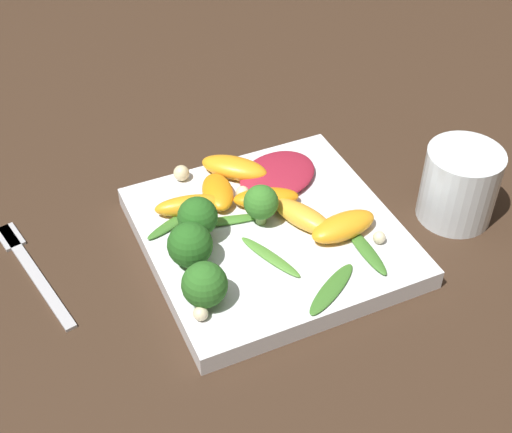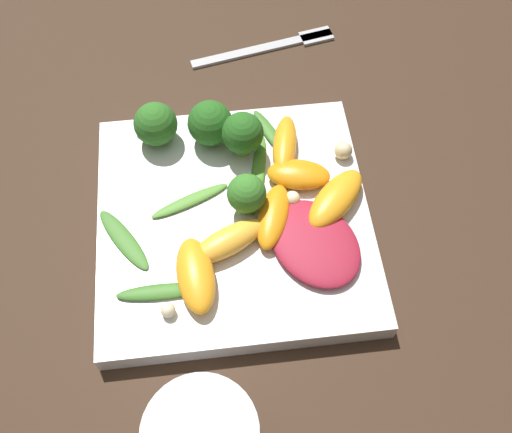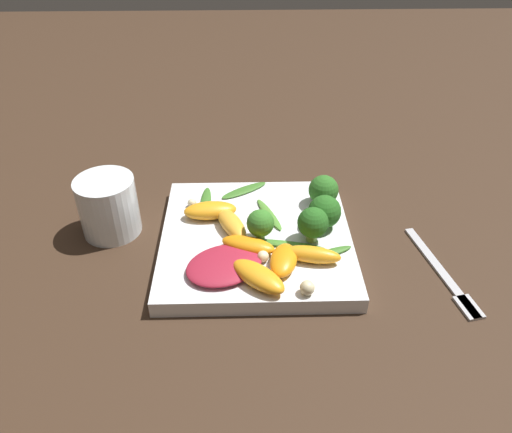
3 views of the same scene
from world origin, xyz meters
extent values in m
plane|color=#382619|center=(0.00, 0.00, 0.00)|extent=(2.40, 2.40, 0.00)
cube|color=white|center=(0.00, 0.00, 0.01)|extent=(0.25, 0.25, 0.02)
cylinder|color=white|center=(-0.20, 0.04, 0.04)|extent=(0.08, 0.08, 0.08)
cube|color=#B2B2B7|center=(0.23, -0.05, 0.00)|extent=(0.04, 0.17, 0.01)
cube|color=#B2B2B7|center=(0.24, -0.12, 0.00)|extent=(0.03, 0.04, 0.01)
ellipsoid|color=maroon|center=(-0.04, -0.07, 0.03)|extent=(0.12, 0.11, 0.01)
ellipsoid|color=orange|center=(0.03, -0.06, 0.03)|extent=(0.04, 0.06, 0.02)
ellipsoid|color=orange|center=(0.07, -0.06, 0.03)|extent=(0.07, 0.04, 0.02)
ellipsoid|color=#FCAD33|center=(-0.03, 0.01, 0.03)|extent=(0.05, 0.08, 0.02)
ellipsoid|color=orange|center=(-0.06, 0.04, 0.03)|extent=(0.07, 0.04, 0.02)
ellipsoid|color=orange|center=(0.00, -0.09, 0.03)|extent=(0.08, 0.07, 0.02)
ellipsoid|color=orange|center=(-0.01, -0.03, 0.03)|extent=(0.07, 0.05, 0.02)
cylinder|color=#84AD5B|center=(0.07, -0.02, 0.03)|extent=(0.01, 0.01, 0.02)
sphere|color=#26601E|center=(0.07, -0.02, 0.05)|extent=(0.04, 0.04, 0.04)
cylinder|color=#7A9E51|center=(0.09, 0.01, 0.03)|extent=(0.01, 0.01, 0.01)
sphere|color=#26601E|center=(0.09, 0.01, 0.05)|extent=(0.04, 0.04, 0.04)
cylinder|color=#84AD5B|center=(0.01, -0.01, 0.03)|extent=(0.01, 0.01, 0.02)
sphere|color=#387A28|center=(0.01, -0.01, 0.05)|extent=(0.04, 0.04, 0.04)
cylinder|color=#84AD5B|center=(0.10, 0.07, 0.03)|extent=(0.01, 0.01, 0.01)
sphere|color=#2D6B23|center=(0.10, 0.07, 0.05)|extent=(0.04, 0.04, 0.04)
ellipsoid|color=#3D7528|center=(0.09, -0.05, 0.02)|extent=(0.07, 0.04, 0.01)
ellipsoid|color=#518E33|center=(0.02, 0.04, 0.02)|extent=(0.04, 0.08, 0.00)
ellipsoid|color=#3D7528|center=(-0.02, 0.10, 0.02)|extent=(0.07, 0.05, 0.00)
ellipsoid|color=#3D7528|center=(-0.07, 0.07, 0.02)|extent=(0.02, 0.08, 0.01)
ellipsoid|color=#47842D|center=(0.04, -0.03, 0.02)|extent=(0.09, 0.03, 0.00)
sphere|color=beige|center=(-0.09, 0.06, 0.03)|extent=(0.01, 0.01, 0.01)
sphere|color=beige|center=(0.11, 0.08, 0.03)|extent=(0.01, 0.01, 0.01)
sphere|color=beige|center=(0.05, -0.11, 0.03)|extent=(0.02, 0.02, 0.02)
sphere|color=beige|center=(0.01, -0.05, 0.03)|extent=(0.01, 0.01, 0.01)
camera|label=1|loc=(0.23, 0.47, 0.51)|focal=50.00mm
camera|label=2|loc=(-0.28, 0.01, 0.49)|focal=42.00mm
camera|label=3|loc=(-0.01, -0.51, 0.43)|focal=35.00mm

